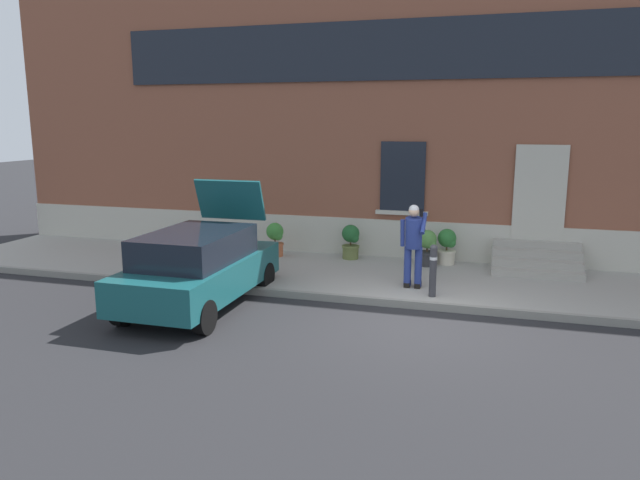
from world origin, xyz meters
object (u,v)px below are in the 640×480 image
person_on_phone (413,241)px  planter_olive (351,241)px  planter_cream (447,246)px  planter_terracotta (275,239)px  hatchback_car_teal (199,266)px  bollard_near_person (433,269)px  planter_charcoal (427,247)px

person_on_phone → planter_olive: bearing=138.8°
planter_cream → person_on_phone: bearing=-102.1°
planter_terracotta → planter_cream: bearing=4.7°
hatchback_car_teal → planter_terracotta: 3.94m
bollard_near_person → person_on_phone: (-0.46, 0.49, 0.44)m
bollard_near_person → planter_cream: 2.83m
bollard_near_person → planter_charcoal: size_ratio=1.22×
person_on_phone → planter_olive: (-1.85, 2.25, -0.54)m
bollard_near_person → planter_cream: bollard_near_person is taller
hatchback_car_teal → planter_cream: (4.33, 4.28, -0.19)m
bollard_near_person → planter_terracotta: size_ratio=1.22×
person_on_phone → planter_terracotta: size_ratio=2.03×
planter_terracotta → planter_charcoal: 3.83m
hatchback_car_teal → planter_terracotta: (0.07, 3.93, -0.19)m
hatchback_car_teal → planter_terracotta: size_ratio=4.73×
planter_terracotta → person_on_phone: bearing=-27.9°
planter_terracotta → planter_charcoal: same height
planter_cream → hatchback_car_teal: bearing=-135.3°
planter_cream → planter_charcoal: bearing=-147.5°
planter_cream → bollard_near_person: bearing=-90.7°
person_on_phone → planter_cream: bearing=87.3°
planter_terracotta → planter_cream: same height
bollard_near_person → planter_cream: (0.04, 2.83, -0.11)m
person_on_phone → planter_terracotta: (-3.77, 1.99, -0.54)m
hatchback_car_teal → planter_olive: size_ratio=4.73×
hatchback_car_teal → planter_terracotta: hatchback_car_teal is taller
person_on_phone → planter_terracotta: 4.29m
planter_charcoal → hatchback_car_teal: bearing=-134.2°
person_on_phone → planter_cream: size_ratio=2.03×
planter_terracotta → planter_olive: (1.92, 0.26, 0.00)m
hatchback_car_teal → planter_charcoal: 5.59m
person_on_phone → planter_charcoal: (0.07, 2.06, -0.54)m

